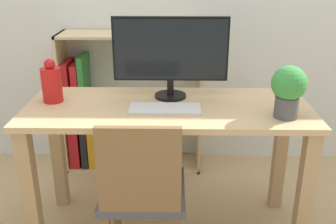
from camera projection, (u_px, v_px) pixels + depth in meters
desk at (168, 132)px, 2.06m from camera, size 1.45×0.59×0.76m
monitor at (170, 52)px, 2.03m from camera, size 0.60×0.17×0.43m
keyboard at (165, 109)px, 1.93m from camera, size 0.35×0.15×0.02m
vase at (52, 83)px, 2.02m from camera, size 0.10×0.10×0.23m
potted_plant at (288, 89)px, 1.80m from camera, size 0.16×0.16×0.25m
chair at (142, 191)px, 1.84m from camera, size 0.40×0.40×0.82m
bookshelf at (108, 111)px, 2.82m from camera, size 0.97×0.28×0.99m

